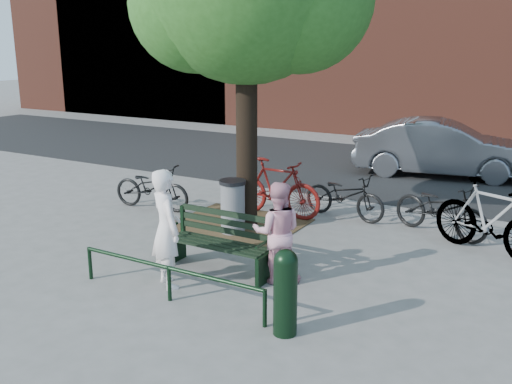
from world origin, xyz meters
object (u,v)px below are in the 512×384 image
Objects in this scene: litter_bin at (233,206)px; bicycle_c at (345,195)px; bollard at (285,289)px; person_left at (166,229)px; person_right at (277,232)px; park_bench at (221,241)px; parked_car at (442,148)px.

litter_bin is 0.57× the size of bicycle_c.
litter_bin is at bearing 152.27° from bicycle_c.
litter_bin is (-2.61, 2.93, -0.07)m from bollard.
person_left is 1.61m from person_right.
person_right is at bearing -166.07° from bicycle_c.
parked_car reaches higher than park_bench.
person_right is at bearing -112.25° from person_left.
person_left reaches higher than person_right.
parked_car is at bearing -0.85° from bicycle_c.
person_left is 9.48m from parked_car.
person_left reaches higher than bollard.
bollard is 5.02m from bicycle_c.
person_left reaches higher than litter_bin.
bollard reaches higher than park_bench.
litter_bin is 2.42m from bicycle_c.
parked_car is (0.50, 8.37, -0.01)m from person_right.
person_right is 3.53m from bicycle_c.
park_bench is 1.81m from litter_bin.
park_bench reaches higher than bicycle_c.
person_left is 1.72× the size of litter_bin.
litter_bin is at bearing -47.87° from person_left.
person_left reaches higher than bicycle_c.
bicycle_c is at bearing 53.55° from litter_bin.
park_bench is 1.60× the size of bollard.
person_left is 1.15× the size of person_right.
bollard is 9.75m from parked_car.
person_right is at bearing 165.91° from parked_car.
bollard is 0.61× the size of bicycle_c.
person_left is 0.97× the size of bicycle_c.
parked_car is (-0.35, 9.75, 0.17)m from bollard.
person_left is at bearing -111.59° from park_bench.
person_left is 2.57m from litter_bin.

